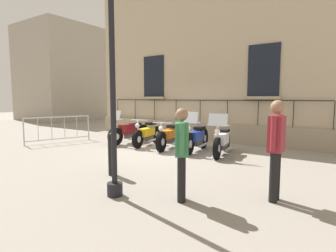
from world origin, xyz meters
TOP-DOWN VIEW (x-y plane):
  - ground_plane at (0.00, 0.00)m, footprint 60.00×60.00m
  - building_facade at (-2.90, -0.00)m, footprint 0.82×11.40m
  - motorcycle_maroon at (-0.30, -1.99)m, footprint 2.20×0.53m
  - motorcycle_yellow at (-0.27, -1.05)m, footprint 2.07×0.68m
  - motorcycle_orange at (-0.23, -0.02)m, footprint 2.12×0.77m
  - motorcycle_blue at (-0.27, 1.03)m, footprint 2.03×0.67m
  - motorcycle_white at (-0.21, 1.97)m, footprint 1.97×0.69m
  - lamppost at (4.19, 1.78)m, footprint 0.34×1.04m
  - crowd_barrier at (1.26, -4.35)m, footprint 2.40×0.81m
  - bollard at (3.29, 0.77)m, footprint 0.18×0.18m
  - pedestrian_standing at (3.70, 2.89)m, footprint 0.46×0.38m
  - pedestrian_walking at (2.81, 4.22)m, footprint 0.53×0.23m
  - distant_building at (-6.22, -14.77)m, footprint 5.67×5.44m

SIDE VIEW (x-z plane):
  - ground_plane at x=0.00m, z-range 0.00..0.00m
  - motorcycle_yellow at x=-0.27m, z-range -0.09..0.92m
  - motorcycle_orange at x=-0.23m, z-range -0.07..0.90m
  - motorcycle_maroon at x=-0.30m, z-range -0.22..1.09m
  - motorcycle_white at x=-0.21m, z-range -0.22..1.10m
  - motorcycle_blue at x=-0.27m, z-range -0.23..1.11m
  - bollard at x=3.29m, z-range 0.00..0.99m
  - crowd_barrier at x=1.26m, z-range 0.04..1.09m
  - pedestrian_standing at x=3.70m, z-range 0.10..1.70m
  - pedestrian_walking at x=2.81m, z-range 0.12..1.86m
  - lamppost at x=4.19m, z-range 0.76..4.64m
  - distant_building at x=-6.22m, z-range 0.00..7.46m
  - building_facade at x=-2.90m, z-range -0.12..8.52m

